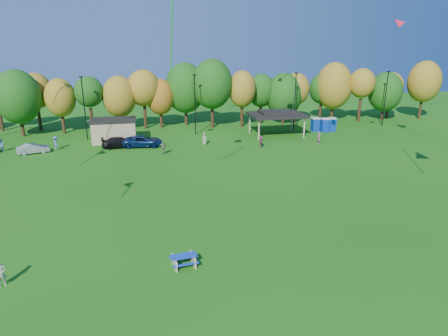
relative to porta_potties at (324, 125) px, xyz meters
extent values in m
plane|color=#19600F|center=(-22.31, -37.99, -1.10)|extent=(160.00, 160.00, 0.00)
cylinder|color=black|center=(-50.34, 10.93, 0.96)|extent=(0.50, 0.50, 4.12)
cylinder|color=black|center=(-46.06, 6.20, 0.68)|extent=(0.50, 0.50, 3.56)
ellipsoid|color=#144C0F|center=(-46.06, 6.20, 4.84)|extent=(6.62, 6.62, 8.00)
cylinder|color=black|center=(-44.44, 10.26, 0.80)|extent=(0.50, 0.50, 3.79)
ellipsoid|color=olive|center=(-44.44, 10.26, 5.22)|extent=(4.94, 4.94, 5.58)
cylinder|color=black|center=(-40.33, 7.02, 0.57)|extent=(0.50, 0.50, 3.34)
ellipsoid|color=olive|center=(-40.33, 7.02, 4.47)|extent=(4.61, 4.61, 5.88)
cylinder|color=black|center=(-36.03, 6.85, 0.81)|extent=(0.50, 0.50, 3.82)
ellipsoid|color=#144C0F|center=(-36.03, 6.85, 5.26)|extent=(4.43, 4.43, 4.73)
cylinder|color=black|center=(-31.61, 7.50, 0.53)|extent=(0.50, 0.50, 3.25)
ellipsoid|color=olive|center=(-31.61, 7.50, 4.32)|extent=(5.33, 5.33, 6.53)
cylinder|color=black|center=(-27.76, 8.08, 0.88)|extent=(0.50, 0.50, 3.96)
ellipsoid|color=olive|center=(-27.76, 8.08, 5.51)|extent=(5.31, 5.31, 5.82)
cylinder|color=black|center=(-25.16, 8.35, 0.43)|extent=(0.50, 0.50, 3.05)
ellipsoid|color=#995914|center=(-25.16, 8.35, 3.98)|extent=(4.54, 4.54, 5.87)
cylinder|color=black|center=(-20.89, 9.53, 0.79)|extent=(0.50, 0.50, 3.77)
ellipsoid|color=#144C0F|center=(-20.89, 9.53, 5.19)|extent=(6.69, 6.69, 8.35)
cylinder|color=black|center=(-16.85, 6.54, 1.04)|extent=(0.50, 0.50, 4.28)
ellipsoid|color=#144C0F|center=(-16.85, 6.54, 6.04)|extent=(6.64, 6.64, 8.01)
cylinder|color=black|center=(-11.90, 6.22, 0.78)|extent=(0.50, 0.50, 3.76)
ellipsoid|color=olive|center=(-11.90, 6.22, 5.17)|extent=(4.49, 4.49, 6.02)
cylinder|color=black|center=(-8.02, 8.26, 0.62)|extent=(0.50, 0.50, 3.43)
ellipsoid|color=#144C0F|center=(-8.02, 8.26, 4.62)|extent=(4.77, 4.77, 5.63)
cylinder|color=black|center=(-4.20, 7.40, 0.38)|extent=(0.50, 0.50, 2.95)
ellipsoid|color=#144C0F|center=(-4.20, 7.40, 3.83)|extent=(6.14, 6.14, 7.54)
cylinder|color=black|center=(-1.92, 7.87, 0.66)|extent=(0.50, 0.50, 3.52)
ellipsoid|color=olive|center=(-1.92, 7.87, 4.77)|extent=(4.78, 4.78, 5.53)
cylinder|color=black|center=(3.75, 9.52, 0.60)|extent=(0.50, 0.50, 3.39)
ellipsoid|color=#144C0F|center=(3.75, 9.52, 4.55)|extent=(4.54, 4.54, 5.46)
cylinder|color=black|center=(5.39, 8.24, 0.76)|extent=(0.50, 0.50, 3.72)
ellipsoid|color=olive|center=(5.39, 8.24, 5.10)|extent=(6.32, 6.32, 8.24)
cylinder|color=black|center=(9.68, 6.28, 0.93)|extent=(0.50, 0.50, 4.06)
ellipsoid|color=olive|center=(9.68, 6.28, 5.67)|extent=(4.50, 4.50, 5.13)
cylinder|color=black|center=(14.76, 6.81, 0.43)|extent=(0.50, 0.50, 3.05)
ellipsoid|color=#144C0F|center=(14.76, 6.81, 3.99)|extent=(5.97, 5.97, 7.05)
cylinder|color=black|center=(16.67, 8.36, 0.68)|extent=(0.50, 0.50, 3.55)
ellipsoid|color=olive|center=(16.67, 8.36, 4.83)|extent=(4.60, 4.60, 4.99)
cylinder|color=black|center=(22.20, 6.52, 0.94)|extent=(0.50, 0.50, 4.07)
ellipsoid|color=olive|center=(22.20, 6.52, 5.68)|extent=(5.83, 5.83, 7.42)
cylinder|color=black|center=(-36.31, 2.01, 3.40)|extent=(0.16, 0.16, 9.00)
cube|color=black|center=(-36.31, 2.01, 7.90)|extent=(0.50, 0.25, 0.18)
cylinder|color=black|center=(-20.31, 2.01, 3.40)|extent=(0.16, 0.16, 9.00)
cube|color=black|center=(-20.31, 2.01, 7.90)|extent=(0.50, 0.25, 0.18)
cylinder|color=black|center=(-4.31, 2.01, 3.40)|extent=(0.16, 0.16, 9.00)
cube|color=black|center=(-4.31, 2.01, 7.90)|extent=(0.50, 0.25, 0.18)
cylinder|color=black|center=(11.69, 2.01, 3.40)|extent=(0.16, 0.16, 9.00)
cube|color=black|center=(11.69, 2.01, 7.90)|extent=(0.50, 0.25, 0.18)
cube|color=tan|center=(-32.31, 0.01, 0.40)|extent=(6.00, 4.00, 3.00)
cube|color=black|center=(-32.31, 0.01, 2.03)|extent=(6.30, 4.30, 0.25)
cylinder|color=tan|center=(-11.81, -3.49, 0.40)|extent=(0.24, 0.24, 3.00)
cylinder|color=tan|center=(-4.81, -3.49, 0.40)|extent=(0.24, 0.24, 3.00)
cylinder|color=tan|center=(-11.81, 1.51, 0.40)|extent=(0.24, 0.24, 3.00)
cylinder|color=tan|center=(-4.81, 1.51, 0.40)|extent=(0.24, 0.24, 3.00)
cube|color=black|center=(-8.31, -0.99, 2.05)|extent=(8.20, 6.20, 0.35)
cube|color=black|center=(-8.31, -0.99, 2.45)|extent=(5.00, 3.50, 0.45)
cube|color=#0C339D|center=(-1.30, 0.41, -0.10)|extent=(1.10, 1.10, 2.00)
cube|color=silver|center=(-1.30, 0.41, 0.99)|extent=(1.15, 1.15, 0.18)
cube|color=#0C339D|center=(0.00, -0.31, -0.10)|extent=(1.10, 1.10, 2.00)
cube|color=silver|center=(0.00, -0.31, 0.99)|extent=(1.15, 1.15, 0.18)
cube|color=#0C339D|center=(1.30, -0.10, -0.10)|extent=(1.10, 1.10, 2.00)
cube|color=silver|center=(1.30, -0.10, 0.99)|extent=(1.15, 1.15, 0.18)
cube|color=tan|center=(-26.91, -35.40, -0.76)|extent=(0.28, 1.35, 0.67)
cube|color=tan|center=(-25.71, -35.25, -0.76)|extent=(0.28, 1.35, 0.67)
cube|color=#153FB9|center=(-26.31, -35.33, -0.40)|extent=(1.75, 0.90, 0.06)
cube|color=#153FB9|center=(-26.24, -35.90, -0.69)|extent=(1.69, 0.44, 0.05)
cube|color=#153FB9|center=(-26.38, -34.75, -0.69)|extent=(1.69, 0.44, 0.05)
imported|color=beige|center=(-37.02, -35.39, -0.24)|extent=(0.73, 0.62, 1.71)
imported|color=#97989C|center=(-42.22, -4.52, -0.46)|extent=(4.09, 2.51, 1.27)
imported|color=navy|center=(-28.39, -3.89, -0.34)|extent=(5.68, 3.08, 1.51)
imported|color=black|center=(-31.38, -3.78, -0.38)|extent=(5.03, 2.25, 1.43)
imported|color=teal|center=(-46.47, -2.87, -0.21)|extent=(1.08, 1.09, 1.77)
imported|color=#758F57|center=(-25.94, -8.55, -0.17)|extent=(1.14, 0.62, 1.85)
imported|color=#919D6B|center=(-19.99, -4.50, -0.25)|extent=(0.94, 0.99, 1.70)
imported|color=#953E62|center=(-12.70, -7.53, -0.32)|extent=(0.93, 1.52, 1.56)
imported|color=#495DA2|center=(-39.68, -3.18, -0.18)|extent=(1.04, 1.34, 1.83)
imported|color=#B45477|center=(-4.26, -7.48, -0.20)|extent=(0.45, 0.66, 1.79)
cylinder|color=green|center=(-25.79, -26.46, 13.38)|extent=(0.34, 2.49, 6.61)
cone|color=red|center=(1.93, -13.25, 14.77)|extent=(1.91, 1.78, 1.55)
camera|label=1|loc=(-28.41, -57.94, 12.72)|focal=32.00mm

